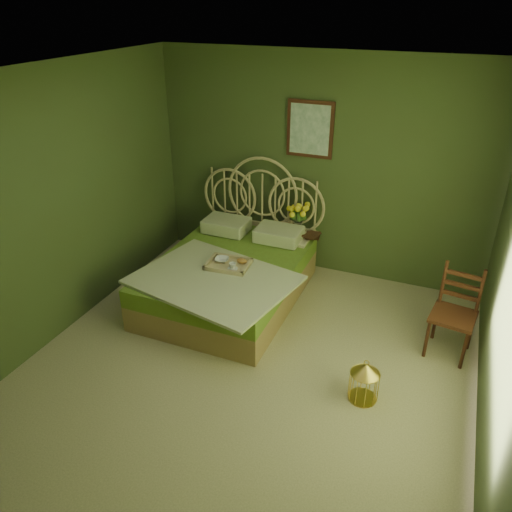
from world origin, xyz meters
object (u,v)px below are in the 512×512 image
at_px(chair, 455,306).
at_px(nightstand, 291,247).
at_px(bed, 231,273).
at_px(birdcage, 364,382).

bearing_deg(chair, nightstand, 164.45).
distance_m(bed, birdcage, 2.05).
bearing_deg(birdcage, chair, 58.28).
height_order(bed, nightstand, bed).
bearing_deg(chair, bed, -172.78).
relative_size(nightstand, chair, 1.08).
bearing_deg(nightstand, chair, -23.98).
bearing_deg(bed, chair, -1.22).
bearing_deg(nightstand, bed, -119.11).
relative_size(bed, chair, 2.49).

